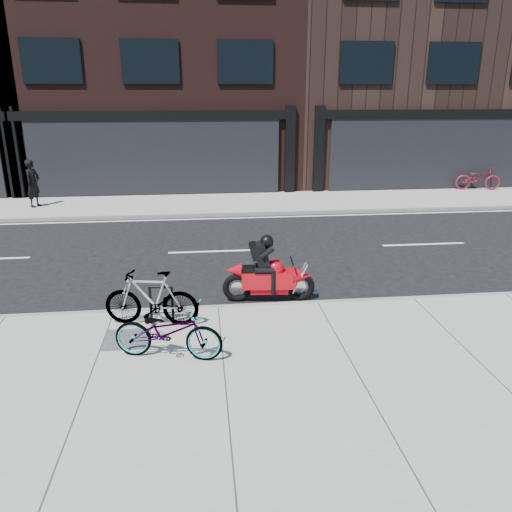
{
  "coord_description": "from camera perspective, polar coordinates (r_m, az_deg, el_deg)",
  "views": [
    {
      "loc": [
        -0.25,
        -10.99,
        4.19
      ],
      "look_at": [
        0.84,
        -1.19,
        0.9
      ],
      "focal_mm": 35.0,
      "sensor_mm": 36.0,
      "label": 1
    }
  ],
  "objects": [
    {
      "name": "sidewalk_near",
      "position": [
        7.27,
        -3.39,
        -16.12
      ],
      "size": [
        60.0,
        6.0,
        0.13
      ],
      "primitive_type": "cube",
      "color": "gray",
      "rests_on": "ground"
    },
    {
      "name": "motorcycle",
      "position": [
        10.27,
        1.93,
        -2.1
      ],
      "size": [
        1.92,
        0.52,
        1.43
      ],
      "rotation": [
        0.0,
        0.0,
        -0.07
      ],
      "color": "black",
      "rests_on": "ground"
    },
    {
      "name": "bicycle_rear",
      "position": [
        9.15,
        -11.88,
        -4.74
      ],
      "size": [
        1.77,
        0.78,
        1.03
      ],
      "primitive_type": "imported",
      "rotation": [
        0.0,
        0.0,
        4.54
      ],
      "color": "gray",
      "rests_on": "sidewalk_near"
    },
    {
      "name": "sidewalk_far",
      "position": [
        19.19,
        -5.45,
        5.96
      ],
      "size": [
        60.0,
        3.5,
        0.13
      ],
      "primitive_type": "cube",
      "color": "gray",
      "rests_on": "ground"
    },
    {
      "name": "pedestrian",
      "position": [
        19.9,
        -24.13,
        7.59
      ],
      "size": [
        0.6,
        0.73,
        1.71
      ],
      "primitive_type": "imported",
      "rotation": [
        0.0,
        0.0,
        1.21
      ],
      "color": "black",
      "rests_on": "sidewalk_far"
    },
    {
      "name": "building_center",
      "position": [
        25.73,
        -11.22,
        24.97
      ],
      "size": [
        12.0,
        10.0,
        14.5
      ],
      "primitive_type": "cube",
      "color": "black",
      "rests_on": "ground"
    },
    {
      "name": "ground",
      "position": [
        11.76,
        -4.69,
        -2.47
      ],
      "size": [
        120.0,
        120.0,
        0.0
      ],
      "primitive_type": "plane",
      "color": "black",
      "rests_on": "ground"
    },
    {
      "name": "bike_rack",
      "position": [
        9.17,
        -10.76,
        -5.15
      ],
      "size": [
        0.44,
        0.1,
        0.75
      ],
      "rotation": [
        0.0,
        0.0,
        -0.14
      ],
      "color": "black",
      "rests_on": "sidewalk_near"
    },
    {
      "name": "bicycle_front",
      "position": [
        8.03,
        -10.01,
        -8.47
      ],
      "size": [
        1.84,
        1.0,
        0.92
      ],
      "primitive_type": "imported",
      "rotation": [
        0.0,
        0.0,
        1.33
      ],
      "color": "gray",
      "rests_on": "sidewalk_near"
    },
    {
      "name": "bicycle_far",
      "position": [
        23.44,
        24.05,
        8.11
      ],
      "size": [
        1.94,
        0.96,
        0.98
      ],
      "primitive_type": "imported",
      "rotation": [
        0.0,
        0.0,
        1.4
      ],
      "color": "maroon",
      "rests_on": "sidewalk_far"
    },
    {
      "name": "utility_grate",
      "position": [
        8.93,
        -14.55,
        -9.18
      ],
      "size": [
        0.76,
        0.76,
        0.02
      ],
      "primitive_type": "cube",
      "rotation": [
        0.0,
        0.0,
        0.01
      ],
      "color": "#525255",
      "rests_on": "sidewalk_near"
    },
    {
      "name": "building_mideast",
      "position": [
        27.55,
        16.82,
        22.02
      ],
      "size": [
        12.0,
        10.0,
        12.5
      ],
      "primitive_type": "cube",
      "color": "black",
      "rests_on": "ground"
    }
  ]
}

